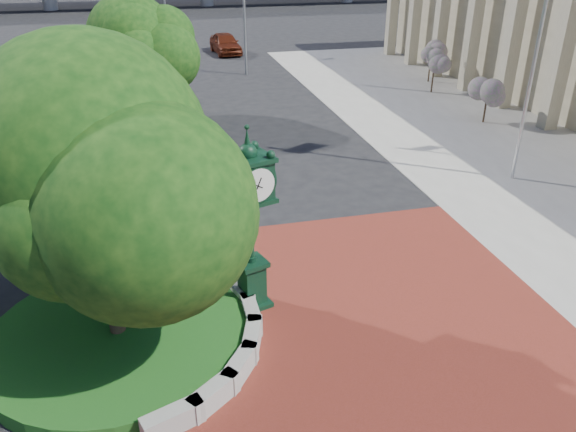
{
  "coord_description": "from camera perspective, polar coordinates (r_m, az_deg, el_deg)",
  "views": [
    {
      "loc": [
        -3.63,
        -11.31,
        8.8
      ],
      "look_at": [
        -0.48,
        1.5,
        2.14
      ],
      "focal_mm": 35.0,
      "sensor_mm": 36.0,
      "label": 1
    }
  ],
  "objects": [
    {
      "name": "shrub_mid",
      "position": [
        36.2,
        14.62,
        14.47
      ],
      "size": [
        1.2,
        1.2,
        2.2
      ],
      "color": "#38281C",
      "rests_on": "ground"
    },
    {
      "name": "ground",
      "position": [
        14.78,
        3.23,
        -9.8
      ],
      "size": [
        200.0,
        200.0,
        0.0
      ],
      "primitive_type": "plane",
      "color": "black",
      "rests_on": "ground"
    },
    {
      "name": "grass_bed",
      "position": [
        14.28,
        -16.77,
        -11.62
      ],
      "size": [
        6.1,
        6.1,
        0.4
      ],
      "primitive_type": "cylinder",
      "color": "#164E19",
      "rests_on": "ground"
    },
    {
      "name": "shrub_near",
      "position": [
        30.82,
        19.63,
        11.74
      ],
      "size": [
        1.2,
        1.2,
        2.2
      ],
      "color": "#38281C",
      "rests_on": "ground"
    },
    {
      "name": "shrub_far",
      "position": [
        38.96,
        14.3,
        15.33
      ],
      "size": [
        1.2,
        1.2,
        2.2
      ],
      "color": "#38281C",
      "rests_on": "ground"
    },
    {
      "name": "parked_car",
      "position": [
        47.99,
        -6.39,
        17.04
      ],
      "size": [
        2.35,
        4.95,
        1.63
      ],
      "primitive_type": "imported",
      "rotation": [
        0.0,
        0.0,
        0.09
      ],
      "color": "#4E190B",
      "rests_on": "ground"
    },
    {
      "name": "plaza",
      "position": [
        14.02,
        4.43,
        -12.08
      ],
      "size": [
        12.0,
        12.0,
        0.04
      ],
      "primitive_type": "cube",
      "color": "maroon",
      "rests_on": "ground"
    },
    {
      "name": "post_clock",
      "position": [
        13.68,
        -3.91,
        0.13
      ],
      "size": [
        1.23,
        1.23,
        4.87
      ],
      "color": "black",
      "rests_on": "ground"
    },
    {
      "name": "tree_planter",
      "position": [
        12.47,
        -18.88,
        1.25
      ],
      "size": [
        5.2,
        5.2,
        6.33
      ],
      "color": "#38281C",
      "rests_on": "ground"
    },
    {
      "name": "planter_wall",
      "position": [
        14.2,
        -7.44,
        -10.41
      ],
      "size": [
        2.96,
        6.77,
        0.54
      ],
      "color": "#9E9B93",
      "rests_on": "ground"
    },
    {
      "name": "flagpole_a",
      "position": [
        22.8,
        24.39,
        17.44
      ],
      "size": [
        1.72,
        0.83,
        11.66
      ],
      "color": "silver",
      "rests_on": "ground"
    },
    {
      "name": "tree_street",
      "position": [
        29.84,
        -14.81,
        15.19
      ],
      "size": [
        4.4,
        4.4,
        5.45
      ],
      "color": "#38281C",
      "rests_on": "ground"
    }
  ]
}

